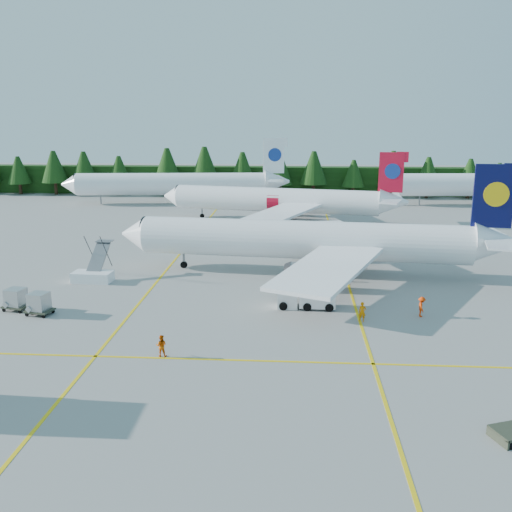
# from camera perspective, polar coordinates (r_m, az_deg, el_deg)

# --- Properties ---
(ground) EXTENTS (320.00, 320.00, 0.00)m
(ground) POSITION_cam_1_polar(r_m,az_deg,el_deg) (46.79, 3.30, -7.47)
(ground) COLOR gray
(ground) RESTS_ON ground
(taxi_stripe_a) EXTENTS (0.25, 120.00, 0.01)m
(taxi_stripe_a) POSITION_cam_1_polar(r_m,az_deg,el_deg) (67.33, -8.52, -0.88)
(taxi_stripe_a) COLOR yellow
(taxi_stripe_a) RESTS_ON ground
(taxi_stripe_b) EXTENTS (0.25, 120.00, 0.01)m
(taxi_stripe_b) POSITION_cam_1_polar(r_m,az_deg,el_deg) (66.07, 8.69, -1.18)
(taxi_stripe_b) COLOR yellow
(taxi_stripe_b) RESTS_ON ground
(taxi_stripe_cross) EXTENTS (80.00, 0.25, 0.01)m
(taxi_stripe_cross) POSITION_cam_1_polar(r_m,az_deg,el_deg) (41.26, 3.22, -10.50)
(taxi_stripe_cross) COLOR yellow
(taxi_stripe_cross) RESTS_ON ground
(treeline_hedge) EXTENTS (220.00, 4.00, 6.00)m
(treeline_hedge) POSITION_cam_1_polar(r_m,az_deg,el_deg) (126.35, 3.71, 7.54)
(treeline_hedge) COLOR black
(treeline_hedge) RESTS_ON ground
(airliner_navy) EXTENTS (42.12, 34.52, 12.25)m
(airliner_navy) POSITION_cam_1_polar(r_m,az_deg,el_deg) (62.59, 4.04, 1.57)
(airliner_navy) COLOR white
(airliner_navy) RESTS_ON ground
(airliner_red) EXTENTS (39.25, 32.00, 11.51)m
(airliner_red) POSITION_cam_1_polar(r_m,az_deg,el_deg) (93.61, 1.54, 5.60)
(airliner_red) COLOR white
(airliner_red) RESTS_ON ground
(airliner_far_left) EXTENTS (43.39, 8.18, 12.62)m
(airliner_far_left) POSITION_cam_1_polar(r_m,az_deg,el_deg) (113.57, -9.05, 7.16)
(airliner_far_left) COLOR white
(airliner_far_left) RESTS_ON ground
(airliner_far_right) EXTENTS (43.99, 7.62, 12.79)m
(airliner_far_right) POSITION_cam_1_polar(r_m,az_deg,el_deg) (119.37, 22.10, 6.66)
(airliner_far_right) COLOR white
(airliner_far_right) RESTS_ON ground
(airstairs) EXTENTS (4.18, 5.68, 3.66)m
(airstairs) POSITION_cam_1_polar(r_m,az_deg,el_deg) (62.45, -15.93, -1.70)
(airstairs) COLOR white
(airstairs) RESTS_ON ground
(service_truck) EXTENTS (5.24, 2.05, 2.50)m
(service_truck) POSITION_cam_1_polar(r_m,az_deg,el_deg) (51.92, 5.11, -3.85)
(service_truck) COLOR silver
(service_truck) RESTS_ON ground
(uld_pair) EXTENTS (5.05, 3.12, 1.67)m
(uld_pair) POSITION_cam_1_polar(r_m,az_deg,el_deg) (54.40, -21.90, -4.13)
(uld_pair) COLOR #2F3526
(uld_pair) RESTS_ON ground
(crew_a) EXTENTS (0.65, 0.45, 1.70)m
(crew_a) POSITION_cam_1_polar(r_m,az_deg,el_deg) (49.25, 10.58, -5.52)
(crew_a) COLOR orange
(crew_a) RESTS_ON ground
(crew_b) EXTENTS (0.79, 0.62, 1.63)m
(crew_b) POSITION_cam_1_polar(r_m,az_deg,el_deg) (42.32, -9.45, -8.84)
(crew_b) COLOR #D65104
(crew_b) RESTS_ON ground
(crew_c) EXTENTS (0.53, 0.76, 1.78)m
(crew_c) POSITION_cam_1_polar(r_m,az_deg,el_deg) (51.57, 16.23, -4.90)
(crew_c) COLOR #F03705
(crew_c) RESTS_ON ground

